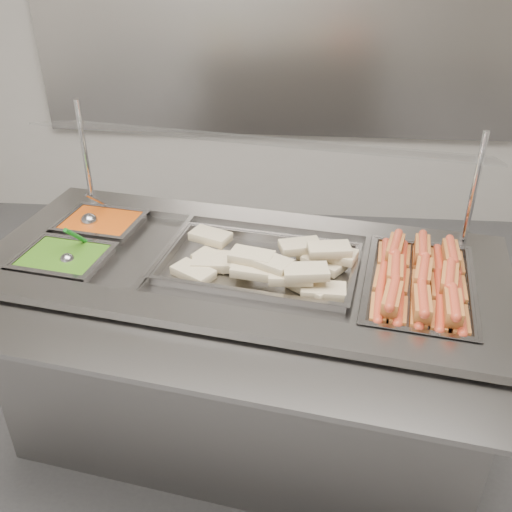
# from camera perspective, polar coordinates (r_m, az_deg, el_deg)

# --- Properties ---
(back_panel) EXTENTS (3.00, 0.04, 1.20)m
(back_panel) POSITION_cam_1_polar(r_m,az_deg,el_deg) (3.66, 2.20, 21.00)
(back_panel) COLOR #A49E99
(back_panel) RESTS_ON ground
(steam_counter) EXTENTS (1.85, 1.05, 0.83)m
(steam_counter) POSITION_cam_1_polar(r_m,az_deg,el_deg) (2.16, -1.20, -9.85)
(steam_counter) COLOR slate
(steam_counter) RESTS_ON ground
(tray_rail) EXTENTS (1.68, 0.61, 0.05)m
(tray_rail) POSITION_cam_1_polar(r_m,az_deg,el_deg) (1.58, -6.06, -10.38)
(tray_rail) COLOR gray
(tray_rail) RESTS_ON steam_counter
(sneeze_guard) EXTENTS (1.55, 0.53, 0.41)m
(sneeze_guard) POSITION_cam_1_polar(r_m,az_deg,el_deg) (1.95, 0.19, 11.18)
(sneeze_guard) COLOR silver
(sneeze_guard) RESTS_ON steam_counter
(pan_hotdogs) EXTENTS (0.40, 0.56, 0.09)m
(pan_hotdogs) POSITION_cam_1_polar(r_m,az_deg,el_deg) (1.89, 15.88, -3.63)
(pan_hotdogs) COLOR gray
(pan_hotdogs) RESTS_ON steam_counter
(pan_wraps) EXTENTS (0.68, 0.47, 0.06)m
(pan_wraps) POSITION_cam_1_polar(r_m,az_deg,el_deg) (1.92, 0.27, -1.20)
(pan_wraps) COLOR gray
(pan_wraps) RESTS_ON steam_counter
(pan_beans) EXTENTS (0.31, 0.27, 0.09)m
(pan_beans) POSITION_cam_1_polar(r_m,az_deg,el_deg) (2.26, -15.14, 2.54)
(pan_beans) COLOR gray
(pan_beans) RESTS_ON steam_counter
(pan_peas) EXTENTS (0.31, 0.27, 0.09)m
(pan_peas) POSITION_cam_1_polar(r_m,az_deg,el_deg) (2.06, -18.58, -0.92)
(pan_peas) COLOR gray
(pan_peas) RESTS_ON steam_counter
(hotdogs_in_buns) EXTENTS (0.35, 0.51, 0.11)m
(hotdogs_in_buns) POSITION_cam_1_polar(r_m,az_deg,el_deg) (1.86, 16.11, -2.46)
(hotdogs_in_buns) COLOR #B06124
(hotdogs_in_buns) RESTS_ON pan_hotdogs
(tortilla_wraps) EXTENTS (0.62, 0.38, 0.09)m
(tortilla_wraps) POSITION_cam_1_polar(r_m,az_deg,el_deg) (1.87, 1.76, -0.72)
(tortilla_wraps) COLOR tan
(tortilla_wraps) RESTS_ON pan_wraps
(ladle) EXTENTS (0.06, 0.17, 0.14)m
(ladle) POSITION_cam_1_polar(r_m,az_deg,el_deg) (2.24, -16.28, 3.47)
(ladle) COLOR #A6A6AA
(ladle) RESTS_ON pan_beans
(serving_spoon) EXTENTS (0.06, 0.16, 0.14)m
(serving_spoon) POSITION_cam_1_polar(r_m,az_deg,el_deg) (2.02, -18.19, 0.02)
(serving_spoon) COLOR #A6A6AA
(serving_spoon) RESTS_ON pan_peas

